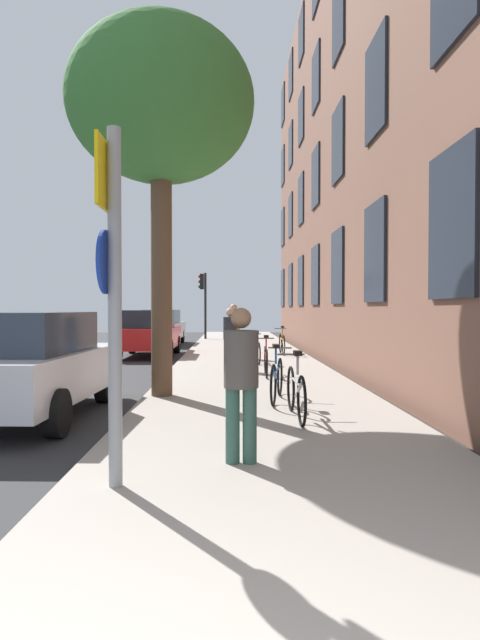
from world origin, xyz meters
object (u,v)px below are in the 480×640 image
Objects in this scene: tree_near at (161,106)px; pedestrian_1 at (230,334)px; bicycle_3 at (256,351)px; pedestrian_2 at (234,327)px; bicycle_1 at (277,378)px; pedestrian_0 at (241,375)px; traffic_light at (203,294)px; car_1 at (149,333)px; bicycle_0 at (296,392)px; bicycle_2 at (266,360)px; bicycle_4 at (282,343)px; car_2 at (162,327)px; car_0 at (28,364)px; sign_post at (112,280)px.

pedestrian_1 is at bearing 72.98° from tree_near.
pedestrian_2 reaches higher than bicycle_3.
pedestrian_0 reaches higher than bicycle_1.
traffic_light is 9.03m from car_1.
bicycle_0 is 9.55m from pedestrian_2.
bicycle_3 is 9.75m from pedestrian_0.
traffic_light is at bearing 98.32° from bicycle_2.
pedestrian_0 reaches higher than bicycle_4.
bicycle_4 is (3.15, -9.29, -1.97)m from traffic_light.
car_2 is (-4.93, 6.46, 0.34)m from bicycle_4.
pedestrian_2 reaches higher than car_2.
car_0 is (-3.85, -6.96, 0.36)m from bicycle_3.
bicycle_2 is 1.03× the size of pedestrian_0.
sign_post is at bearing -96.74° from pedestrian_1.
tree_near is 10.17m from bicycle_4.
tree_near is at bearing -100.31° from pedestrian_2.
traffic_light is at bearing 57.87° from car_2.
sign_post reaches higher than bicycle_0.
pedestrian_1 is at bearing 99.58° from bicycle_1.
car_0 is 16.30m from car_2.
pedestrian_0 reaches higher than car_1.
bicycle_1 is 0.99× the size of pedestrian_2.
bicycle_3 is 0.40× the size of car_0.
traffic_light reaches higher than pedestrian_1.
tree_near is 8.68m from pedestrian_2.
bicycle_3 is (2.12, -12.17, -1.99)m from traffic_light.
car_1 is at bearing 108.91° from bicycle_0.
tree_near is at bearing -79.88° from car_1.
bicycle_2 is at bearing -81.68° from traffic_light.
bicycle_4 is (1.03, 2.88, 0.02)m from bicycle_3.
bicycle_0 is 1.10× the size of bicycle_2.
sign_post is 13.94m from car_1.
pedestrian_2 is at bearing 108.37° from bicycle_3.
sign_post is 1.90× the size of bicycle_4.
pedestrian_1 is at bearing 98.70° from bicycle_0.
traffic_light reaches higher than car_0.
bicycle_2 is 1.00× the size of bicycle_3.
pedestrian_2 reaches higher than car_1.
tree_near reaches higher than traffic_light.
car_0 is (-3.09, -5.44, -0.18)m from pedestrian_1.
bicycle_1 is 15.99m from car_2.
bicycle_0 reaches higher than bicycle_2.
bicycle_3 is at bearing 91.28° from bicycle_0.
car_1 and car_2 have the same top height.
sign_post is at bearing -99.87° from bicycle_3.
pedestrian_1 is at bearing -116.50° from bicycle_3.
traffic_light reaches higher than car_1.
tree_near is at bearing -89.58° from traffic_light.
tree_near is 1.63× the size of car_0.
bicycle_3 is 1.78m from pedestrian_1.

